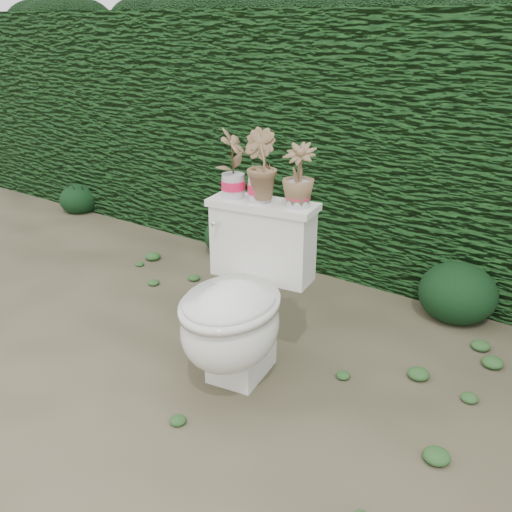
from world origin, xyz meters
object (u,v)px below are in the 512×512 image
Objects in this scene: potted_plant_center at (260,168)px; potted_plant_left at (233,165)px; potted_plant_right at (299,177)px; toilet at (239,307)px.

potted_plant_left is at bearing 27.00° from potted_plant_center.
potted_plant_right is (0.18, 0.03, -0.02)m from potted_plant_center.
toilet is 0.62m from potted_plant_center.
potted_plant_center reaches higher than potted_plant_left.
toilet is at bearing -126.01° from potted_plant_right.
potted_plant_center is (-0.05, 0.23, 0.57)m from toilet.
potted_plant_left is at bearing 122.06° from toilet.
potted_plant_left reaches higher than toilet.
potted_plant_center is 0.19m from potted_plant_right.
toilet is at bearing -150.26° from potted_plant_left.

